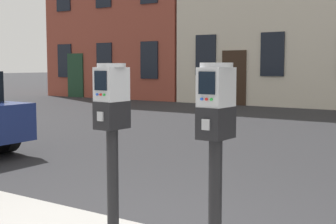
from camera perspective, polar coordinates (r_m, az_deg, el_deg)
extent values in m
cylinder|color=black|center=(3.72, -6.63, -8.89)|extent=(0.09, 0.09, 0.90)
cube|color=black|center=(3.62, -6.73, -0.36)|extent=(0.18, 0.25, 0.21)
cube|color=#A5A8AD|center=(3.53, -8.12, -0.53)|extent=(0.06, 0.01, 0.07)
cube|color=#B7BABF|center=(3.60, -6.77, 3.32)|extent=(0.18, 0.23, 0.26)
cube|color=black|center=(3.52, -8.08, 3.74)|extent=(0.12, 0.01, 0.14)
cylinder|color=blue|center=(3.54, -8.49, 2.10)|extent=(0.02, 0.01, 0.02)
cylinder|color=red|center=(3.52, -8.08, 2.08)|extent=(0.02, 0.01, 0.02)
cylinder|color=green|center=(3.50, -7.67, 2.06)|extent=(0.02, 0.01, 0.02)
cylinder|color=#B7BABF|center=(3.60, -6.79, 5.58)|extent=(0.22, 0.22, 0.03)
cylinder|color=black|center=(3.23, 5.65, -11.10)|extent=(0.09, 0.09, 0.90)
cube|color=black|center=(3.12, 5.75, -1.28)|extent=(0.18, 0.25, 0.21)
cube|color=#A5A8AD|center=(3.01, 4.54, -1.52)|extent=(0.06, 0.01, 0.07)
cube|color=#B7BABF|center=(3.10, 5.79, 2.98)|extent=(0.18, 0.23, 0.26)
cube|color=black|center=(3.00, 4.66, 3.49)|extent=(0.12, 0.01, 0.14)
cylinder|color=blue|center=(3.02, 4.06, 1.57)|extent=(0.02, 0.01, 0.02)
cylinder|color=red|center=(3.00, 4.62, 1.54)|extent=(0.02, 0.01, 0.02)
cylinder|color=green|center=(2.98, 5.20, 1.51)|extent=(0.02, 0.01, 0.02)
cylinder|color=#B7BABF|center=(3.10, 5.82, 5.62)|extent=(0.22, 0.22, 0.03)
cylinder|color=black|center=(8.77, -18.96, -2.57)|extent=(0.65, 0.24, 0.64)
cube|color=black|center=(23.95, -12.27, 6.02)|extent=(0.90, 0.06, 1.60)
cube|color=black|center=(22.18, -7.65, 6.14)|extent=(0.90, 0.06, 1.60)
cube|color=black|center=(20.57, -2.26, 6.23)|extent=(0.90, 0.06, 1.60)
cube|color=#193823|center=(23.44, -11.01, 4.33)|extent=(1.00, 0.07, 2.10)
cube|color=black|center=(19.07, 4.53, 6.80)|extent=(0.90, 0.06, 1.60)
cube|color=black|center=(17.87, 12.38, 6.78)|extent=(0.90, 0.06, 1.60)
cube|color=black|center=(18.49, 7.90, 4.08)|extent=(1.00, 0.07, 2.10)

